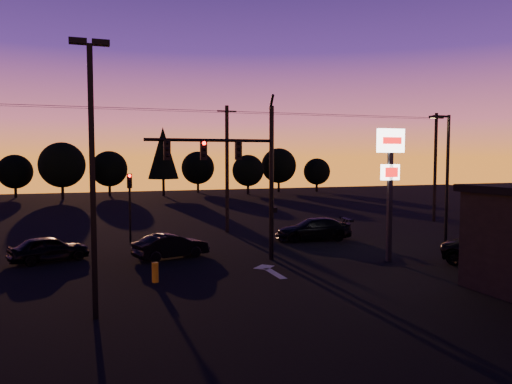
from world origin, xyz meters
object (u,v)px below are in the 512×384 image
(parking_lot_light, at_px, (92,160))
(streetlight, at_px, (446,172))
(car_right, at_px, (313,229))
(secondary_signal, at_px, (130,198))
(pylon_sign, at_px, (390,166))
(bollard, at_px, (155,272))
(traffic_signal_mast, at_px, (242,166))
(car_mid, at_px, (171,246))
(suv_parked, at_px, (500,252))
(car_left, at_px, (49,249))

(parking_lot_light, height_order, streetlight, parking_lot_light)
(car_right, bearing_deg, secondary_signal, -95.81)
(pylon_sign, relative_size, bollard, 7.90)
(bollard, bearing_deg, secondary_signal, 90.37)
(traffic_signal_mast, relative_size, car_mid, 2.16)
(secondary_signal, relative_size, pylon_sign, 0.64)
(car_mid, distance_m, car_right, 10.06)
(streetlight, relative_size, car_right, 1.62)
(parking_lot_light, bearing_deg, traffic_signal_mast, 43.37)
(traffic_signal_mast, distance_m, car_mid, 5.81)
(suv_parked, bearing_deg, car_left, 124.99)
(secondary_signal, distance_m, car_right, 11.80)
(pylon_sign, xyz_separation_m, car_right, (-0.70, 7.34, -4.20))
(parking_lot_light, bearing_deg, car_left, 100.79)
(car_left, bearing_deg, traffic_signal_mast, -127.86)
(secondary_signal, bearing_deg, traffic_signal_mast, -56.81)
(secondary_signal, distance_m, streetlight, 19.89)
(traffic_signal_mast, height_order, pylon_sign, traffic_signal_mast)
(traffic_signal_mast, bearing_deg, car_mid, 147.04)
(traffic_signal_mast, distance_m, pylon_sign, 7.52)
(bollard, height_order, car_mid, car_mid)
(traffic_signal_mast, xyz_separation_m, pylon_sign, (7.10, -2.49, -0.02))
(suv_parked, bearing_deg, car_right, 84.26)
(traffic_signal_mast, bearing_deg, parking_lot_light, -136.63)
(secondary_signal, height_order, pylon_sign, pylon_sign)
(car_mid, bearing_deg, pylon_sign, -131.21)
(streetlight, bearing_deg, pylon_sign, -149.92)
(car_right, bearing_deg, suv_parked, 34.05)
(traffic_signal_mast, xyz_separation_m, car_mid, (-3.29, 2.14, -4.28))
(pylon_sign, xyz_separation_m, streetlight, (6.91, 4.00, -0.49))
(parking_lot_light, xyz_separation_m, streetlight, (21.41, 8.50, -0.85))
(car_mid, bearing_deg, bollard, 145.37)
(car_right, bearing_deg, car_left, -77.18)
(secondary_signal, distance_m, car_left, 6.48)
(streetlight, height_order, car_left, streetlight)
(pylon_sign, relative_size, streetlight, 0.85)
(pylon_sign, distance_m, car_right, 8.48)
(parking_lot_light, bearing_deg, car_right, 40.63)
(bollard, distance_m, suv_parked, 16.56)
(traffic_signal_mast, bearing_deg, secondary_signal, 123.19)
(car_left, height_order, car_right, car_right)
(secondary_signal, bearing_deg, bollard, -89.63)
(traffic_signal_mast, xyz_separation_m, suv_parked, (11.52, -5.35, -4.20))
(pylon_sign, xyz_separation_m, car_mid, (-10.39, 4.63, -4.26))
(traffic_signal_mast, xyz_separation_m, bollard, (-4.84, -2.78, -4.51))
(traffic_signal_mast, bearing_deg, car_left, 160.37)
(car_right, bearing_deg, traffic_signal_mast, -45.48)
(pylon_sign, height_order, bollard, pylon_sign)
(streetlight, distance_m, bollard, 19.73)
(bollard, distance_m, car_mid, 5.16)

